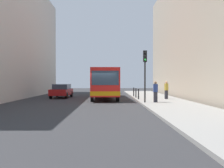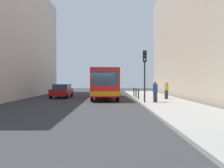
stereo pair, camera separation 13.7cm
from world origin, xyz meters
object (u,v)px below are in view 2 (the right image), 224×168
Objects in this scene: traffic_light at (145,66)px; pedestrian_near_signal at (155,92)px; car_beside_bus at (62,90)px; car_behind_bus at (111,88)px; pedestrian_mid_sidewalk at (166,90)px; bollard_far at (134,92)px; bollard_near at (139,94)px; bus at (104,82)px; bollard_mid at (136,93)px.

pedestrian_near_signal is (0.87, 0.19, -2.02)m from traffic_light.
traffic_light reaches higher than car_beside_bus.
traffic_light is at bearing 95.12° from car_behind_bus.
bollard_far is at bearing 169.69° from pedestrian_mid_sidewalk.
car_behind_bus is at bearing 138.12° from pedestrian_near_signal.
pedestrian_mid_sidewalk is at bearing 6.37° from bollard_near.
pedestrian_mid_sidewalk is (2.65, 0.30, 0.36)m from bollard_near.
pedestrian_near_signal is at bearing 140.71° from car_beside_bus.
bus is 6.62× the size of pedestrian_near_signal.
bollard_mid is (7.93, -2.16, -0.16)m from car_beside_bus.
car_behind_bus is at bearing 98.37° from traffic_light.
bollard_mid is (2.48, -11.84, -0.16)m from car_behind_bus.
bollard_near is 1.00× the size of bollard_far.
bus is at bearing 160.33° from pedestrian_near_signal.
bus is 4.93m from car_beside_bus.
traffic_light is 2.44× the size of pedestrian_near_signal.
pedestrian_near_signal reaches higher than bollard_mid.
car_beside_bus is at bearing -153.74° from pedestrian_mid_sidewalk.
traffic_light is at bearing -131.13° from pedestrian_near_signal.
pedestrian_mid_sidewalk is (5.13, -13.80, 0.20)m from car_behind_bus.
car_behind_bus is 4.73× the size of bollard_near.
car_behind_bus is at bearing -96.13° from bus.
car_behind_bus is 14.32m from bollard_near.
bollard_mid is (0.00, 2.26, 0.00)m from bollard_near.
pedestrian_mid_sidewalk is at bearing 101.64° from pedestrian_near_signal.
bollard_near is at bearing 143.46° from pedestrian_near_signal.
bus is 11.69× the size of bollard_far.
car_beside_bus and car_behind_bus have the same top height.
bollard_mid is at bearing 166.24° from car_beside_bus.
bus is at bearing -158.15° from pedestrian_mid_sidewalk.
bollard_mid is 3.31m from pedestrian_mid_sidewalk.
bollard_near is (2.48, -14.10, -0.16)m from car_behind_bus.
car_beside_bus is 7.93m from bollard_far.
bus is at bearing 166.17° from car_beside_bus.
bus reaches higher than car_behind_bus.
traffic_light is at bearing -89.28° from bollard_far.
traffic_light is 6.18m from bollard_mid.
pedestrian_near_signal is at bearing 12.01° from traffic_light.
bollard_far is at bearing -177.83° from car_beside_bus.
traffic_light is at bearing -76.68° from pedestrian_mid_sidewalk.
bollard_far is at bearing 90.00° from bollard_mid.
car_behind_bus reaches higher than bollard_far.
traffic_light reaches higher than bollard_far.
traffic_light is at bearing 114.95° from bus.
bus is 2.47× the size of car_behind_bus.
car_behind_bus is at bearing 157.95° from pedestrian_mid_sidewalk.
bus is 11.03m from car_behind_bus.
pedestrian_mid_sidewalk reaches higher than bollard_near.
pedestrian_near_signal is at bearing -73.40° from bollard_near.
bollard_far is (0.00, 2.26, 0.00)m from bollard_mid.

